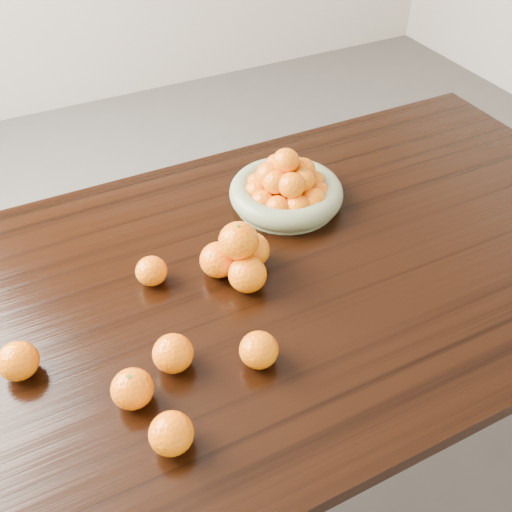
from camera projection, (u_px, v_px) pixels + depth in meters
name	position (u px, v px, depth m)	size (l,w,h in m)	color
ground	(252.00, 451.00, 1.76)	(5.00, 5.00, 0.00)	#4C4A48
dining_table	(251.00, 305.00, 1.32)	(2.00, 1.00, 0.75)	black
fruit_bowl	(286.00, 189.00, 1.43)	(0.29, 0.29, 0.16)	#707959
orange_pyramid	(239.00, 256.00, 1.23)	(0.16, 0.15, 0.14)	orange
loose_orange_0	(132.00, 389.00, 1.00)	(0.08, 0.08, 0.07)	orange
loose_orange_1	(173.00, 353.00, 1.06)	(0.08, 0.08, 0.07)	orange
loose_orange_2	(259.00, 350.00, 1.07)	(0.07, 0.07, 0.07)	orange
loose_orange_3	(18.00, 361.00, 1.05)	(0.08, 0.08, 0.07)	orange
loose_orange_4	(171.00, 433.00, 0.94)	(0.08, 0.08, 0.07)	orange
loose_orange_5	(151.00, 271.00, 1.23)	(0.07, 0.07, 0.06)	orange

